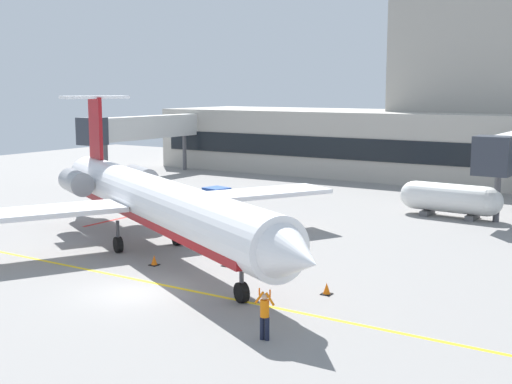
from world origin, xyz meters
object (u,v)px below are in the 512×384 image
at_px(fuel_tank, 450,198).
at_px(marshaller, 265,314).
at_px(regional_jet, 152,201).
at_px(pushback_tractor, 223,204).

xyz_separation_m(fuel_tank, marshaller, (1.78, -28.03, -0.37)).
relative_size(regional_jet, pushback_tractor, 6.96).
relative_size(pushback_tractor, fuel_tank, 0.57).
bearing_deg(marshaller, pushback_tractor, 129.40).
distance_m(pushback_tractor, marshaller, 24.57).
distance_m(regional_jet, pushback_tractor, 11.22).
relative_size(regional_jet, fuel_tank, 3.96).
xyz_separation_m(regional_jet, marshaller, (12.84, -8.30, -1.96)).
bearing_deg(pushback_tractor, regional_jet, -75.54).
distance_m(fuel_tank, marshaller, 28.09).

